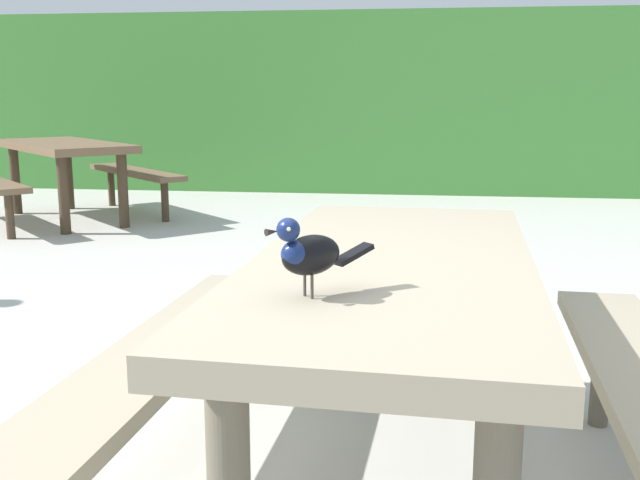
# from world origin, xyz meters

# --- Properties ---
(hedge_wall) EXTENTS (28.00, 1.94, 2.14)m
(hedge_wall) POSITION_xyz_m (0.00, 8.03, 1.07)
(hedge_wall) COLOR #428438
(hedge_wall) RESTS_ON ground
(picnic_table_foreground) EXTENTS (1.77, 1.84, 0.74)m
(picnic_table_foreground) POSITION_xyz_m (0.38, 0.25, 0.56)
(picnic_table_foreground) COLOR gray
(picnic_table_foreground) RESTS_ON ground
(bird_grackle) EXTENTS (0.22, 0.22, 0.18)m
(bird_grackle) POSITION_xyz_m (0.20, -0.22, 0.84)
(bird_grackle) COLOR black
(bird_grackle) RESTS_ON picnic_table_foreground
(picnic_table_mid_left) EXTENTS (2.40, 2.40, 0.74)m
(picnic_table_mid_left) POSITION_xyz_m (-2.87, 4.83, 0.56)
(picnic_table_mid_left) COLOR brown
(picnic_table_mid_left) RESTS_ON ground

